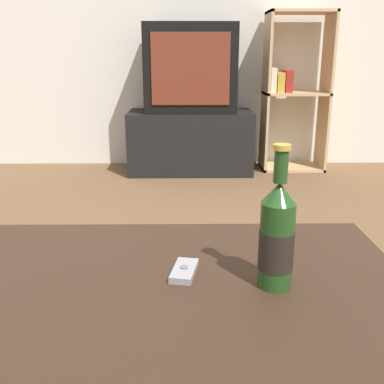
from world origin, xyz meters
The scene contains 6 objects.
coffee_table centered at (0.00, 0.00, 0.38)m, with size 1.03×0.83×0.44m.
tv_stand centered at (0.10, 2.73, 0.23)m, with size 0.94×0.44×0.47m.
television centered at (0.10, 2.72, 0.78)m, with size 0.67×0.39×0.63m.
bookshelf centered at (0.89, 2.81, 0.61)m, with size 0.48×0.30×1.19m.
beer_bottle centered at (0.24, 0.08, 0.55)m, with size 0.07×0.07×0.28m.
cell_phone centered at (0.06, 0.13, 0.45)m, with size 0.06×0.10×0.02m.
Camera 1 is at (0.07, -0.71, 0.87)m, focal length 42.00 mm.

